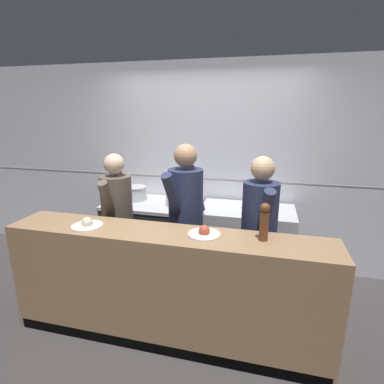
{
  "coord_description": "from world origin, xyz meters",
  "views": [
    {
      "loc": [
        0.76,
        -2.33,
        2.01
      ],
      "look_at": [
        -0.01,
        0.7,
        1.15
      ],
      "focal_mm": 28.0,
      "sensor_mm": 36.0,
      "label": 1
    }
  ],
  "objects_px": {
    "chef_head_cook": "(118,220)",
    "pepper_mill": "(264,221)",
    "plated_dish_appetiser": "(204,233)",
    "stock_pot": "(136,193)",
    "mixing_bowl_steel": "(251,203)",
    "oven_range": "(154,235)",
    "plated_dish_main": "(87,225)",
    "sauce_pot": "(178,195)",
    "chef_line": "(259,233)",
    "chefs_knife": "(256,214)",
    "chef_sous": "(185,219)"
  },
  "relations": [
    {
      "from": "chef_head_cook",
      "to": "pepper_mill",
      "type": "bearing_deg",
      "value": -23.21
    },
    {
      "from": "plated_dish_appetiser",
      "to": "stock_pot",
      "type": "bearing_deg",
      "value": 133.36
    },
    {
      "from": "stock_pot",
      "to": "mixing_bowl_steel",
      "type": "distance_m",
      "value": 1.45
    },
    {
      "from": "oven_range",
      "to": "mixing_bowl_steel",
      "type": "relative_size",
      "value": 4.73
    },
    {
      "from": "stock_pot",
      "to": "plated_dish_main",
      "type": "height_order",
      "value": "plated_dish_main"
    },
    {
      "from": "sauce_pot",
      "to": "chef_line",
      "type": "distance_m",
      "value": 1.2
    },
    {
      "from": "stock_pot",
      "to": "sauce_pot",
      "type": "height_order",
      "value": "sauce_pot"
    },
    {
      "from": "mixing_bowl_steel",
      "to": "chefs_knife",
      "type": "distance_m",
      "value": 0.23
    },
    {
      "from": "chefs_knife",
      "to": "pepper_mill",
      "type": "relative_size",
      "value": 1.24
    },
    {
      "from": "oven_range",
      "to": "sauce_pot",
      "type": "relative_size",
      "value": 3.74
    },
    {
      "from": "plated_dish_appetiser",
      "to": "chef_sous",
      "type": "height_order",
      "value": "chef_sous"
    },
    {
      "from": "sauce_pot",
      "to": "chef_sous",
      "type": "bearing_deg",
      "value": -66.76
    },
    {
      "from": "chefs_knife",
      "to": "chef_line",
      "type": "relative_size",
      "value": 0.23
    },
    {
      "from": "sauce_pot",
      "to": "mixing_bowl_steel",
      "type": "xyz_separation_m",
      "value": [
        0.87,
        0.08,
        -0.06
      ]
    },
    {
      "from": "mixing_bowl_steel",
      "to": "plated_dish_appetiser",
      "type": "bearing_deg",
      "value": -104.03
    },
    {
      "from": "plated_dish_appetiser",
      "to": "chef_line",
      "type": "bearing_deg",
      "value": 47.95
    },
    {
      "from": "oven_range",
      "to": "chef_sous",
      "type": "relative_size",
      "value": 0.69
    },
    {
      "from": "stock_pot",
      "to": "plated_dish_main",
      "type": "bearing_deg",
      "value": -84.41
    },
    {
      "from": "mixing_bowl_steel",
      "to": "chefs_knife",
      "type": "height_order",
      "value": "mixing_bowl_steel"
    },
    {
      "from": "oven_range",
      "to": "chef_head_cook",
      "type": "relative_size",
      "value": 0.74
    },
    {
      "from": "oven_range",
      "to": "sauce_pot",
      "type": "height_order",
      "value": "sauce_pot"
    },
    {
      "from": "plated_dish_main",
      "to": "chef_line",
      "type": "relative_size",
      "value": 0.16
    },
    {
      "from": "oven_range",
      "to": "pepper_mill",
      "type": "height_order",
      "value": "pepper_mill"
    },
    {
      "from": "oven_range",
      "to": "pepper_mill",
      "type": "distance_m",
      "value": 1.93
    },
    {
      "from": "sauce_pot",
      "to": "chef_head_cook",
      "type": "xyz_separation_m",
      "value": [
        -0.48,
        -0.64,
        -0.12
      ]
    },
    {
      "from": "plated_dish_main",
      "to": "chef_head_cook",
      "type": "bearing_deg",
      "value": 92.18
    },
    {
      "from": "plated_dish_appetiser",
      "to": "chef_line",
      "type": "xyz_separation_m",
      "value": [
        0.42,
        0.47,
        -0.15
      ]
    },
    {
      "from": "chef_line",
      "to": "mixing_bowl_steel",
      "type": "bearing_deg",
      "value": 85.12
    },
    {
      "from": "plated_dish_main",
      "to": "pepper_mill",
      "type": "xyz_separation_m",
      "value": [
        1.49,
        0.1,
        0.14
      ]
    },
    {
      "from": "oven_range",
      "to": "sauce_pot",
      "type": "distance_m",
      "value": 0.66
    },
    {
      "from": "chefs_knife",
      "to": "plated_dish_appetiser",
      "type": "height_order",
      "value": "plated_dish_appetiser"
    },
    {
      "from": "mixing_bowl_steel",
      "to": "plated_dish_main",
      "type": "xyz_separation_m",
      "value": [
        -1.33,
        -1.29,
        0.1
      ]
    },
    {
      "from": "sauce_pot",
      "to": "plated_dish_appetiser",
      "type": "relative_size",
      "value": 1.19
    },
    {
      "from": "oven_range",
      "to": "chef_head_cook",
      "type": "xyz_separation_m",
      "value": [
        -0.14,
        -0.65,
        0.44
      ]
    },
    {
      "from": "oven_range",
      "to": "plated_dish_main",
      "type": "distance_m",
      "value": 1.38
    },
    {
      "from": "oven_range",
      "to": "chefs_knife",
      "type": "relative_size",
      "value": 3.12
    },
    {
      "from": "chefs_knife",
      "to": "sauce_pot",
      "type": "bearing_deg",
      "value": 171.38
    },
    {
      "from": "stock_pot",
      "to": "chef_head_cook",
      "type": "bearing_deg",
      "value": -81.65
    },
    {
      "from": "oven_range",
      "to": "stock_pot",
      "type": "bearing_deg",
      "value": 167.03
    },
    {
      "from": "pepper_mill",
      "to": "chef_line",
      "type": "height_order",
      "value": "chef_line"
    },
    {
      "from": "sauce_pot",
      "to": "chefs_knife",
      "type": "xyz_separation_m",
      "value": [
        0.94,
        -0.14,
        -0.1
      ]
    },
    {
      "from": "plated_dish_appetiser",
      "to": "chef_head_cook",
      "type": "relative_size",
      "value": 0.17
    },
    {
      "from": "stock_pot",
      "to": "pepper_mill",
      "type": "xyz_separation_m",
      "value": [
        1.61,
        -1.19,
        0.2
      ]
    },
    {
      "from": "stock_pot",
      "to": "mixing_bowl_steel",
      "type": "relative_size",
      "value": 1.09
    },
    {
      "from": "stock_pot",
      "to": "pepper_mill",
      "type": "bearing_deg",
      "value": -36.43
    },
    {
      "from": "mixing_bowl_steel",
      "to": "chef_sous",
      "type": "distance_m",
      "value": 0.91
    },
    {
      "from": "stock_pot",
      "to": "plated_dish_appetiser",
      "type": "distance_m",
      "value": 1.68
    },
    {
      "from": "pepper_mill",
      "to": "chefs_knife",
      "type": "bearing_deg",
      "value": 95.49
    },
    {
      "from": "oven_range",
      "to": "pepper_mill",
      "type": "relative_size",
      "value": 3.85
    },
    {
      "from": "oven_range",
      "to": "pepper_mill",
      "type": "bearing_deg",
      "value": -39.65
    }
  ]
}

